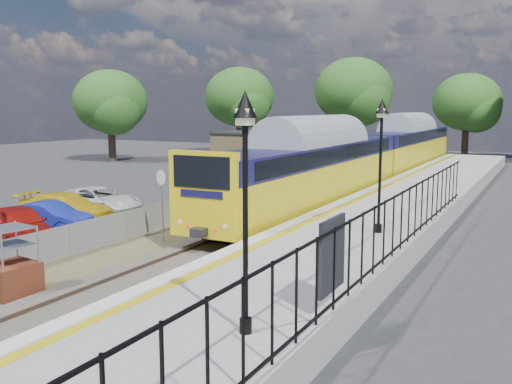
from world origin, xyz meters
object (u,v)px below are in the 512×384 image
Objects in this scene: victorian_lamp_south at (245,157)px; car_red at (20,225)px; speed_sign at (162,194)px; car_yellow at (66,208)px; car_white at (98,200)px; brick_plinth at (11,263)px; car_blue at (50,217)px; victorian_lamp_north at (381,134)px; train at (372,152)px.

car_red is (-13.05, 5.74, -3.57)m from victorian_lamp_south.
car_yellow is at bearing -172.26° from speed_sign.
speed_sign reaches higher than car_red.
victorian_lamp_south is 0.98× the size of car_white.
victorian_lamp_south is 8.75m from brick_plinth.
victorian_lamp_south is 16.17m from car_blue.
victorian_lamp_south is at bearing -88.85° from victorian_lamp_north.
victorian_lamp_north is 14.14m from car_blue.
speed_sign is at bearing -90.64° from car_blue.
brick_plinth is at bearing 171.57° from victorian_lamp_south.
victorian_lamp_north is 14.82m from car_yellow.
victorian_lamp_north is 1.61× the size of speed_sign.
train reaches higher than car_yellow.
victorian_lamp_north is at bearing 32.59° from speed_sign.
speed_sign is (-8.12, 8.20, -2.35)m from victorian_lamp_south.
brick_plinth is 0.53× the size of car_blue.
victorian_lamp_south is 2.30× the size of brick_plinth.
train is at bearing 101.33° from victorian_lamp_south.
car_yellow is at bearing -116.87° from train.
car_yellow is (-0.88, 1.77, 0.04)m from car_blue.
train is at bearing 106.89° from victorian_lamp_north.
car_blue is (-5.68, 6.62, -0.33)m from brick_plinth.
train is 21.36m from car_blue.
brick_plinth reaches higher than car_red.
brick_plinth is (-8.00, 1.19, -3.34)m from victorian_lamp_south.
car_blue is 0.82× the size of car_yellow.
victorian_lamp_south is at bearing -25.50° from speed_sign.
victorian_lamp_north is 0.11× the size of train.
brick_plinth is at bearing -151.56° from car_yellow.
brick_plinth is 8.73m from car_blue.
speed_sign is at bearing -118.66° from car_white.
car_blue is at bearing -163.28° from car_yellow.
car_white reaches higher than car_blue.
speed_sign is (-0.12, 7.02, 0.99)m from brick_plinth.
brick_plinth is at bearing -147.03° from car_white.
car_red is (-5.05, 4.56, -0.23)m from brick_plinth.
car_yellow is (-14.56, 9.58, -3.63)m from victorian_lamp_south.
victorian_lamp_north is at bearing -97.88° from car_yellow.
speed_sign is (-2.62, -19.26, -0.39)m from train.
train is 9.58× the size of car_red.
brick_plinth is at bearing -108.63° from car_red.
car_blue is at bearing 150.30° from victorian_lamp_south.
car_red is at bearing -133.75° from speed_sign.
car_yellow is (-6.56, 8.39, -0.29)m from brick_plinth.
car_yellow is at bearing 44.86° from car_red.
train is (-5.30, 17.46, -1.96)m from victorian_lamp_north.
speed_sign is 0.75× the size of car_blue.
car_red is at bearing -167.74° from car_blue.
brick_plinth is at bearing -69.24° from speed_sign.
victorian_lamp_north is 18.35m from train.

